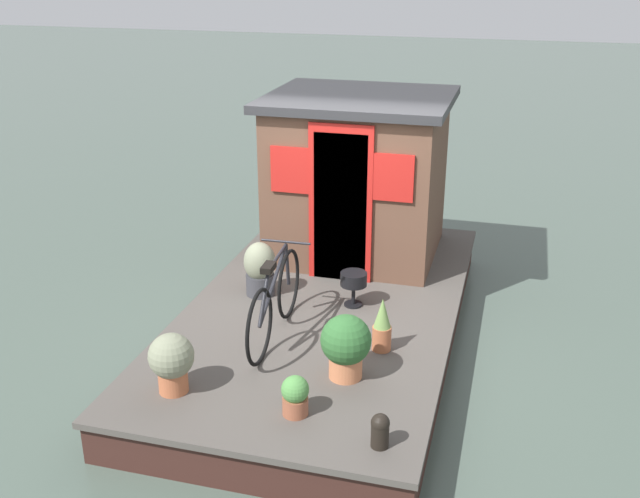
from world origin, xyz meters
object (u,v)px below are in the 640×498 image
at_px(houseboat_cabin, 358,175).
at_px(potted_plant_rosemary, 346,344).
at_px(mooring_bollard, 380,430).
at_px(potted_plant_ivy, 260,269).
at_px(potted_plant_succulent, 295,395).
at_px(potted_plant_fern, 172,360).
at_px(potted_plant_geranium, 382,326).
at_px(charcoal_grill, 354,281).
at_px(bicycle, 275,301).

xyz_separation_m(houseboat_cabin, potted_plant_rosemary, (-2.90, -0.56, -0.66)).
bearing_deg(mooring_bollard, houseboat_cabin, 15.35).
height_order(potted_plant_ivy, potted_plant_succulent, potted_plant_ivy).
relative_size(potted_plant_rosemary, potted_plant_succulent, 1.71).
xyz_separation_m(houseboat_cabin, potted_plant_fern, (-3.51, 0.81, -0.69)).
bearing_deg(houseboat_cabin, potted_plant_rosemary, -169.11).
xyz_separation_m(potted_plant_succulent, potted_plant_geranium, (1.22, -0.47, 0.08)).
height_order(potted_plant_ivy, potted_plant_rosemary, potted_plant_ivy).
height_order(potted_plant_succulent, charcoal_grill, charcoal_grill).
height_order(bicycle, potted_plant_succulent, bicycle).
relative_size(houseboat_cabin, potted_plant_ivy, 3.55).
bearing_deg(potted_plant_rosemary, potted_plant_geranium, -21.09).
bearing_deg(potted_plant_succulent, potted_plant_ivy, 26.66).
bearing_deg(charcoal_grill, potted_plant_succulent, 179.81).
distance_m(houseboat_cabin, mooring_bollard, 4.02).
bearing_deg(potted_plant_succulent, charcoal_grill, -0.19).
height_order(bicycle, potted_plant_rosemary, bicycle).
bearing_deg(potted_plant_geranium, potted_plant_succulent, 158.69).
relative_size(bicycle, potted_plant_succulent, 4.82).
bearing_deg(potted_plant_ivy, potted_plant_geranium, -119.27).
distance_m(potted_plant_rosemary, potted_plant_fern, 1.50).
height_order(potted_plant_fern, charcoal_grill, potted_plant_fern).
xyz_separation_m(houseboat_cabin, potted_plant_geranium, (-2.34, -0.77, -0.73)).
bearing_deg(potted_plant_ivy, potted_plant_succulent, -153.34).
distance_m(bicycle, potted_plant_rosemary, 0.98).
bearing_deg(charcoal_grill, potted_plant_fern, 151.14).
bearing_deg(houseboat_cabin, potted_plant_geranium, -161.74).
relative_size(potted_plant_fern, potted_plant_geranium, 1.01).
xyz_separation_m(potted_plant_fern, potted_plant_geranium, (1.17, -1.58, -0.05)).
distance_m(potted_plant_ivy, charcoal_grill, 1.04).
distance_m(potted_plant_geranium, mooring_bollard, 1.48).
bearing_deg(potted_plant_fern, bicycle, -25.38).
relative_size(potted_plant_fern, mooring_bollard, 1.90).
bearing_deg(houseboat_cabin, bicycle, 173.57).
xyz_separation_m(potted_plant_fern, charcoal_grill, (2.01, -1.11, -0.02)).
height_order(potted_plant_ivy, charcoal_grill, potted_plant_ivy).
relative_size(potted_plant_ivy, potted_plant_geranium, 1.13).
bearing_deg(potted_plant_geranium, charcoal_grill, 28.97).
bearing_deg(potted_plant_geranium, potted_plant_fern, 126.55).
bearing_deg(charcoal_grill, houseboat_cabin, 11.51).
height_order(potted_plant_succulent, mooring_bollard, potted_plant_succulent).
relative_size(potted_plant_geranium, charcoal_grill, 1.41).
height_order(houseboat_cabin, potted_plant_rosemary, houseboat_cabin).
bearing_deg(potted_plant_rosemary, potted_plant_succulent, 158.51).
bearing_deg(potted_plant_fern, houseboat_cabin, -12.93).
xyz_separation_m(potted_plant_geranium, charcoal_grill, (0.84, 0.47, 0.03)).
height_order(potted_plant_succulent, potted_plant_geranium, potted_plant_geranium).
relative_size(potted_plant_ivy, potted_plant_succulent, 1.74).
height_order(houseboat_cabin, potted_plant_ivy, houseboat_cabin).
bearing_deg(bicycle, charcoal_grill, -33.02).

